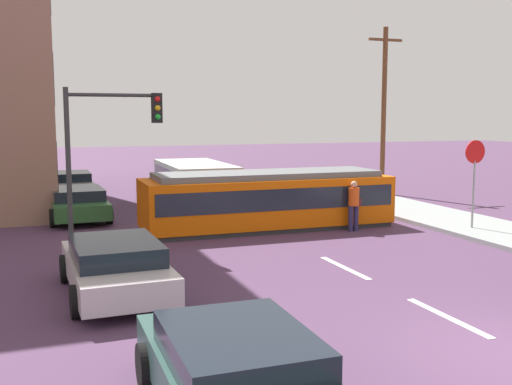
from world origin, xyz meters
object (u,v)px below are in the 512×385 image
Objects in this scene: parked_sedan_far at (77,203)px; stop_sign at (475,165)px; parked_sedan_furthest at (71,184)px; streetcar_tram at (267,199)px; city_bus at (195,181)px; pedestrian_crossing at (354,203)px; utility_pole_mid at (384,108)px; parked_sedan_near at (235,371)px; traffic_light_mast at (108,137)px; parked_sedan_mid at (115,265)px.

parked_sedan_far is 1.54× the size of stop_sign.
parked_sedan_far is 6.70m from parked_sedan_furthest.
streetcar_tram is 1.46× the size of city_bus.
stop_sign reaches higher than streetcar_tram.
utility_pole_mid is (6.21, 8.12, 3.25)m from pedestrian_crossing.
streetcar_tram is 2.95× the size of stop_sign.
streetcar_tram is 2.91m from pedestrian_crossing.
stop_sign is (11.28, 9.01, 1.57)m from parked_sedan_near.
traffic_light_mast reaches higher than parked_sedan_near.
parked_sedan_mid is at bearing -90.37° from parked_sedan_furthest.
parked_sedan_near is 16.00m from parked_sedan_far.
city_bus is 3.49× the size of pedestrian_crossing.
parked_sedan_furthest is 0.92× the size of traffic_light_mast.
parked_sedan_near is (-4.21, -17.90, -0.43)m from city_bus.
parked_sedan_far is at bearing -169.81° from utility_pole_mid.
city_bus is at bearing 67.63° from parked_sedan_mid.
pedestrian_crossing is 0.58× the size of stop_sign.
parked_sedan_near is 0.92× the size of parked_sedan_mid.
stop_sign is 0.63× the size of traffic_light_mast.
parked_sedan_mid is at bearing -89.64° from parked_sedan_far.
streetcar_tram is at bearing 17.72° from traffic_light_mast.
streetcar_tram is 8.43m from parked_sedan_mid.
city_bus is 1.42× the size of parked_sedan_near.
parked_sedan_furthest is 0.53× the size of utility_pole_mid.
pedestrian_crossing is at bearing -31.67° from streetcar_tram.
parked_sedan_furthest is 15.45m from utility_pole_mid.
utility_pole_mid is at bearing 10.19° from parked_sedan_far.
stop_sign reaches higher than parked_sedan_near.
traffic_light_mast reaches higher than stop_sign.
city_bus is 1.32× the size of parked_sedan_far.
city_bus reaches higher than pedestrian_crossing.
parked_sedan_far is at bearing 146.91° from pedestrian_crossing.
traffic_light_mast is at bearing -162.28° from streetcar_tram.
traffic_light_mast is (-4.46, -7.62, 2.17)m from city_bus.
utility_pole_mid reaches higher than streetcar_tram.
parked_sedan_near is (-5.19, -12.02, -0.37)m from streetcar_tram.
utility_pole_mid is at bearing -15.68° from parked_sedan_furthest.
pedestrian_crossing is 4.10m from stop_sign.
streetcar_tram reaches higher than pedestrian_crossing.
utility_pole_mid is (9.67, 0.71, 3.15)m from city_bus.
utility_pole_mid is at bearing 4.17° from city_bus.
parked_sedan_near is at bearing -103.25° from city_bus.
city_bus is 10.19m from utility_pole_mid.
parked_sedan_near is 1.43× the size of stop_sign.
streetcar_tram is at bearing 66.62° from parked_sedan_near.
stop_sign is 11.64m from traffic_light_mast.
streetcar_tram is 1.92× the size of parked_sedan_far.
city_bus is 0.73× the size of utility_pole_mid.
traffic_light_mast is (-5.44, -1.74, 2.22)m from streetcar_tram.
traffic_light_mast reaches higher than streetcar_tram.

